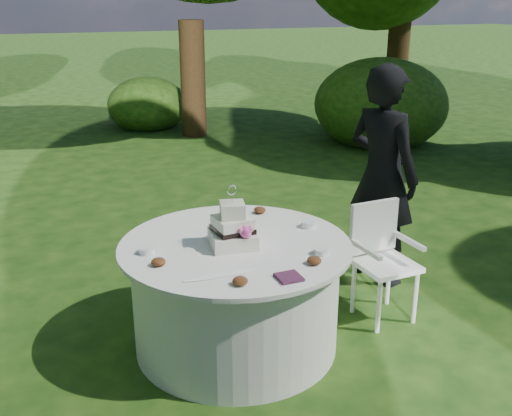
# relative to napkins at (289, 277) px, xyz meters

# --- Properties ---
(ground) EXTENTS (80.00, 80.00, 0.00)m
(ground) POSITION_rel_napkins_xyz_m (-0.10, 0.62, -0.78)
(ground) COLOR #14340E
(ground) RESTS_ON ground
(napkins) EXTENTS (0.14, 0.14, 0.02)m
(napkins) POSITION_rel_napkins_xyz_m (0.00, 0.00, 0.00)
(napkins) COLOR #4C203E
(napkins) RESTS_ON table
(feather_plume) EXTENTS (0.48, 0.07, 0.01)m
(feather_plume) POSITION_rel_napkins_xyz_m (-0.35, 0.19, -0.00)
(feather_plume) COLOR white
(feather_plume) RESTS_ON table
(guest) EXTENTS (0.63, 0.78, 1.84)m
(guest) POSITION_rel_napkins_xyz_m (1.40, 1.15, 0.14)
(guest) COLOR black
(guest) RESTS_ON ground
(table) EXTENTS (1.56, 1.56, 0.77)m
(table) POSITION_rel_napkins_xyz_m (-0.10, 0.62, -0.39)
(table) COLOR white
(table) RESTS_ON ground
(cake) EXTENTS (0.33, 0.33, 0.42)m
(cake) POSITION_rel_napkins_xyz_m (-0.13, 0.59, 0.10)
(cake) COLOR silver
(cake) RESTS_ON table
(chair) EXTENTS (0.43, 0.42, 0.88)m
(chair) POSITION_rel_napkins_xyz_m (1.06, 0.61, -0.26)
(chair) COLOR white
(chair) RESTS_ON ground
(votives) EXTENTS (1.27, 0.56, 0.04)m
(votives) POSITION_rel_napkins_xyz_m (0.05, 0.54, 0.01)
(votives) COLOR white
(votives) RESTS_ON table
(petal_cups) EXTENTS (1.03, 1.15, 0.05)m
(petal_cups) POSITION_rel_napkins_xyz_m (-0.11, 0.43, 0.02)
(petal_cups) COLOR #562D16
(petal_cups) RESTS_ON table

